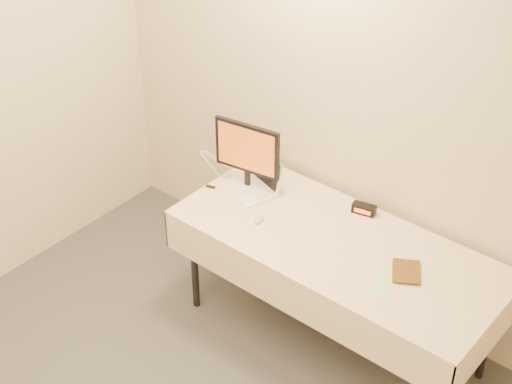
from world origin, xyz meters
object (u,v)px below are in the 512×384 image
Objects in this scene: table at (337,251)px; laptop at (256,181)px; book at (394,258)px; monitor at (247,151)px.

laptop is (-0.67, 0.11, 0.11)m from table.
book is at bearing 10.00° from laptop.
laptop is 1.93× the size of book.
book reaches higher than table.
monitor is (-0.72, 0.09, 0.31)m from table.
book is (0.36, -0.03, 0.16)m from table.
monitor is at bearing -140.35° from laptop.
laptop reaches higher than table.
laptop is at bearing 170.67° from table.
laptop is at bearing 142.05° from book.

